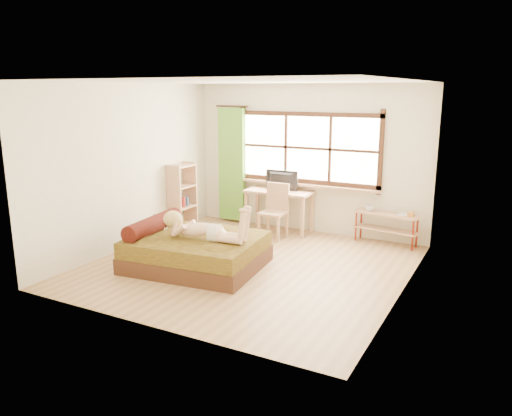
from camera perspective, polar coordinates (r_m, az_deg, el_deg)
The scene contains 18 objects.
floor at distance 7.56m, azimuth -0.80°, elevation -6.63°, with size 4.50×4.50×0.00m, color #9E754C.
ceiling at distance 7.11m, azimuth -0.87°, elevation 14.28°, with size 4.50×4.50×0.00m, color white.
wall_back at distance 9.23m, azimuth 5.94°, elevation 5.59°, with size 4.50×4.50×0.00m, color silver.
wall_front at distance 5.39m, azimuth -12.41°, elevation -0.20°, with size 4.50×4.50×0.00m, color silver.
wall_left at distance 8.52m, azimuth -14.27°, elevation 4.61°, with size 4.50×4.50×0.00m, color silver.
wall_right at distance 6.46m, azimuth 16.96°, elevation 1.75°, with size 4.50×4.50×0.00m, color silver.
window at distance 9.18m, azimuth 5.89°, elevation 6.56°, with size 2.80×0.16×1.46m.
curtain at distance 9.83m, azimuth -2.78°, elevation 4.95°, with size 0.55×0.10×2.20m, color #509929.
bed at distance 7.52m, azimuth -7.12°, elevation -4.81°, with size 2.03×1.70×0.71m.
woman at distance 7.23m, azimuth -6.16°, elevation -1.40°, with size 1.32×0.38×0.56m, color beige, non-canonical shape.
kitten at distance 7.90m, azimuth -10.77°, elevation -1.57°, with size 0.28×0.11×0.23m, color black, non-canonical shape.
desk at distance 9.24m, azimuth 2.65°, elevation 1.38°, with size 1.24×0.58×0.77m.
monitor at distance 9.23m, azimuth 2.80°, elevation 3.16°, with size 0.63×0.08×0.36m, color black.
chair at distance 8.91m, azimuth 2.22°, elevation 0.07°, with size 0.44×0.44×0.97m.
pipe_shelf at distance 8.78m, azimuth 14.73°, elevation -1.50°, with size 1.12×0.40×0.62m.
cup at distance 8.81m, azimuth 12.84°, elevation -0.02°, with size 0.13×0.13×0.11m, color gray.
book at distance 8.71m, azimuth 16.00°, elevation -0.66°, with size 0.16×0.22×0.02m, color gray.
bookshelf at distance 9.45m, azimuth -8.41°, elevation 1.30°, with size 0.31×0.54×1.25m.
Camera 1 is at (3.42, -6.23, 2.58)m, focal length 35.00 mm.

